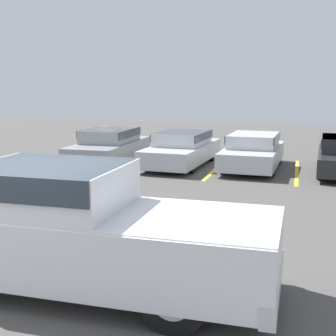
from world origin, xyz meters
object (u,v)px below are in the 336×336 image
at_px(pickup_truck, 71,227).
at_px(parked_sedan_c, 253,150).
at_px(parked_sedan_a, 110,145).
at_px(parked_sedan_b, 182,147).

bearing_deg(pickup_truck, parked_sedan_c, 81.60).
height_order(pickup_truck, parked_sedan_a, pickup_truck).
bearing_deg(parked_sedan_b, parked_sedan_a, -81.42).
xyz_separation_m(parked_sedan_a, parked_sedan_b, (2.80, 0.23, -0.03)).
xyz_separation_m(pickup_truck, parked_sedan_a, (-3.77, 10.53, -0.23)).
relative_size(parked_sedan_a, parked_sedan_c, 1.04).
relative_size(parked_sedan_a, parked_sedan_b, 0.95).
height_order(pickup_truck, parked_sedan_b, pickup_truck).
distance_m(pickup_truck, parked_sedan_a, 11.18).
bearing_deg(parked_sedan_a, pickup_truck, 19.55).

